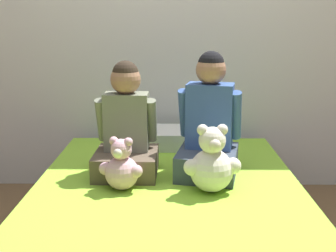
# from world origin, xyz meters

# --- Properties ---
(wall_behind_bed) EXTENTS (8.00, 0.06, 2.50)m
(wall_behind_bed) POSITION_xyz_m (0.00, 1.08, 1.25)
(wall_behind_bed) COLOR silver
(wall_behind_bed) RESTS_ON ground_plane
(bed) EXTENTS (1.36, 1.90, 0.39)m
(bed) POSITION_xyz_m (0.00, 0.00, 0.19)
(bed) COLOR #997F60
(bed) RESTS_ON ground_plane
(child_on_left) EXTENTS (0.34, 0.34, 0.60)m
(child_on_left) POSITION_xyz_m (-0.22, 0.25, 0.63)
(child_on_left) COLOR brown
(child_on_left) RESTS_ON bed
(child_on_right) EXTENTS (0.38, 0.42, 0.65)m
(child_on_right) POSITION_xyz_m (0.22, 0.26, 0.64)
(child_on_right) COLOR #384251
(child_on_right) RESTS_ON bed
(teddy_bear_held_by_left_child) EXTENTS (0.22, 0.17, 0.26)m
(teddy_bear_held_by_left_child) POSITION_xyz_m (-0.22, 0.02, 0.50)
(teddy_bear_held_by_left_child) COLOR #DBA3B2
(teddy_bear_held_by_left_child) RESTS_ON bed
(teddy_bear_held_by_right_child) EXTENTS (0.28, 0.21, 0.33)m
(teddy_bear_held_by_right_child) POSITION_xyz_m (0.21, -0.00, 0.53)
(teddy_bear_held_by_right_child) COLOR silver
(teddy_bear_held_by_right_child) RESTS_ON bed
(pillow_at_headboard) EXTENTS (0.50, 0.32, 0.11)m
(pillow_at_headboard) POSITION_xyz_m (0.00, 0.76, 0.44)
(pillow_at_headboard) COLOR silver
(pillow_at_headboard) RESTS_ON bed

